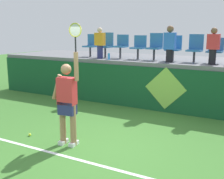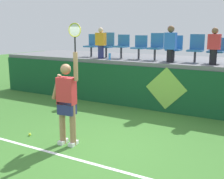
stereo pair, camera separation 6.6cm
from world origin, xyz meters
name	(u,v)px [view 2 (the right image)]	position (x,y,z in m)	size (l,w,h in m)	color
ground_plane	(99,146)	(0.00, 0.00, 0.00)	(40.00, 40.00, 0.00)	#3D752D
court_back_wall	(155,89)	(0.00, 3.24, 0.66)	(12.56, 0.20, 1.33)	#144C28
spectator_platform	(171,61)	(0.00, 4.65, 1.39)	(12.56, 2.92, 0.12)	slate
court_baseline_stripe	(78,160)	(0.00, -0.75, 0.00)	(11.30, 0.08, 0.01)	white
tennis_player	(67,100)	(-0.64, -0.23, 0.99)	(0.75, 0.30, 2.57)	white
tennis_ball	(30,134)	(-1.74, -0.27, 0.03)	(0.07, 0.07, 0.07)	#D1E533
water_bottle	(110,56)	(-1.70, 3.40, 1.56)	(0.08, 0.08, 0.21)	#338CE5
stadium_chair_0	(92,44)	(-2.82, 4.07, 1.90)	(0.44, 0.42, 0.82)	#38383D
stadium_chair_1	(107,44)	(-2.18, 4.08, 1.92)	(0.44, 0.42, 0.88)	#38383D
stadium_chair_2	(122,45)	(-1.58, 4.06, 1.91)	(0.44, 0.42, 0.81)	#38383D
stadium_chair_3	(140,46)	(-0.91, 4.07, 1.89)	(0.44, 0.42, 0.79)	#38383D
stadium_chair_4	(156,45)	(-0.34, 4.07, 1.92)	(0.44, 0.42, 0.87)	#38383D
stadium_chair_5	(175,47)	(0.29, 4.07, 1.89)	(0.44, 0.42, 0.80)	#38383D
stadium_chair_6	(196,47)	(0.96, 4.08, 1.90)	(0.44, 0.42, 0.85)	#38383D
stadium_chair_7	(216,49)	(1.55, 4.07, 1.86)	(0.44, 0.42, 0.75)	#38383D
spectator_0	(214,46)	(1.55, 3.67, 1.99)	(0.34, 0.20, 1.04)	black
spectator_1	(170,43)	(0.29, 3.64, 2.03)	(0.34, 0.21, 1.10)	black
spectator_2	(101,43)	(-2.18, 3.63, 1.99)	(0.34, 0.20, 1.05)	navy
wall_signage_mount	(165,112)	(0.38, 3.13, 0.00)	(1.27, 0.01, 1.37)	#144C28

